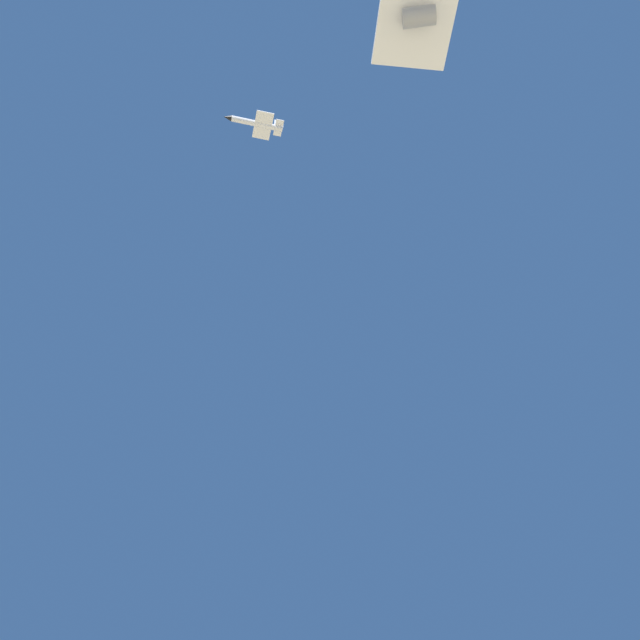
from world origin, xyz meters
The scene contains 1 object.
chase_jet_right_wing centered at (6.45, 2.99, 134.01)m, with size 15.29×8.89×4.00m.
Camera 1 is at (-12.20, 91.14, 2.80)m, focal length 33.32 mm.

